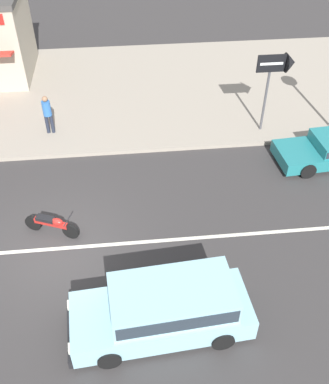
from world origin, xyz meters
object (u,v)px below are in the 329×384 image
object	(u,v)px
arrow_signboard	(285,66)
motorcycle_0	(52,224)
minivan_pale_blue_2	(166,307)
pedestrian_by_shop	(47,112)

from	to	relation	value
arrow_signboard	motorcycle_0	bearing A→B (deg)	-150.05
minivan_pale_blue_2	pedestrian_by_shop	world-z (taller)	pedestrian_by_shop
minivan_pale_blue_2	pedestrian_by_shop	xyz separation A→B (m)	(-3.80, 9.46, 0.28)
arrow_signboard	pedestrian_by_shop	xyz separation A→B (m)	(-9.28, 0.68, -1.82)
minivan_pale_blue_2	arrow_signboard	world-z (taller)	arrow_signboard
motorcycle_0	arrow_signboard	distance (m)	10.40
minivan_pale_blue_2	arrow_signboard	xyz separation A→B (m)	(5.48, 8.78, 2.11)
motorcycle_0	pedestrian_by_shop	distance (m)	5.79
minivan_pale_blue_2	motorcycle_0	world-z (taller)	minivan_pale_blue_2
motorcycle_0	pedestrian_by_shop	world-z (taller)	pedestrian_by_shop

